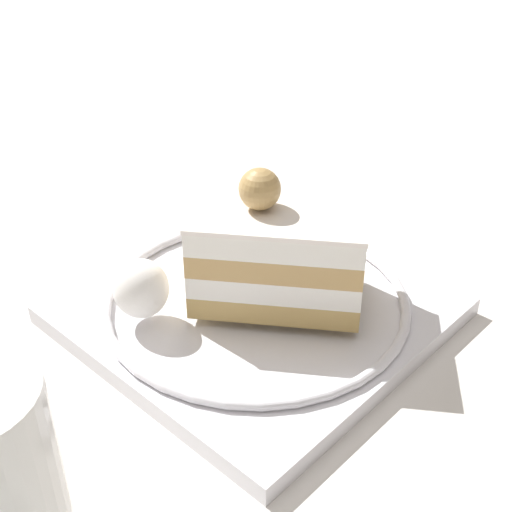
{
  "coord_description": "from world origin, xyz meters",
  "views": [
    {
      "loc": [
        -0.25,
        0.22,
        0.28
      ],
      "look_at": [
        0.02,
        -0.03,
        0.05
      ],
      "focal_mm": 47.71,
      "sensor_mm": 36.0,
      "label": 1
    }
  ],
  "objects_px": {
    "whipped_cream_dollop": "(141,288)",
    "fork": "(234,228)",
    "dessert_plate": "(256,307)",
    "cake_slice": "(278,251)"
  },
  "relations": [
    {
      "from": "cake_slice",
      "to": "fork",
      "type": "relative_size",
      "value": 1.46
    },
    {
      "from": "whipped_cream_dollop",
      "to": "fork",
      "type": "xyz_separation_m",
      "value": [
        0.04,
        -0.11,
        -0.02
      ]
    },
    {
      "from": "fork",
      "to": "whipped_cream_dollop",
      "type": "bearing_deg",
      "value": 108.97
    },
    {
      "from": "whipped_cream_dollop",
      "to": "cake_slice",
      "type": "bearing_deg",
      "value": -119.58
    },
    {
      "from": "dessert_plate",
      "to": "fork",
      "type": "height_order",
      "value": "fork"
    },
    {
      "from": "cake_slice",
      "to": "whipped_cream_dollop",
      "type": "distance_m",
      "value": 0.09
    },
    {
      "from": "dessert_plate",
      "to": "cake_slice",
      "type": "relative_size",
      "value": 1.79
    },
    {
      "from": "cake_slice",
      "to": "fork",
      "type": "height_order",
      "value": "cake_slice"
    },
    {
      "from": "whipped_cream_dollop",
      "to": "fork",
      "type": "distance_m",
      "value": 0.12
    },
    {
      "from": "whipped_cream_dollop",
      "to": "fork",
      "type": "height_order",
      "value": "whipped_cream_dollop"
    }
  ]
}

